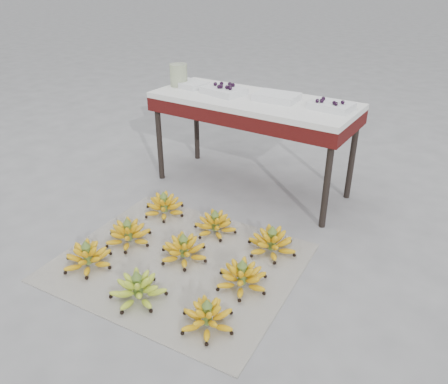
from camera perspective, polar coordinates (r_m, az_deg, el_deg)
The scene contains 17 objects.
ground at distance 2.48m, azimuth -7.34°, elevation -8.40°, with size 60.00×60.00×0.00m, color slate.
newspaper_mat at distance 2.43m, azimuth -5.87°, elevation -9.08°, with size 1.25×1.05×0.01m, color silver.
bunch_front_left at distance 2.47m, azimuth -17.39°, elevation -8.13°, with size 0.32×0.32×0.16m.
bunch_front_center at distance 2.19m, azimuth -11.18°, elevation -12.31°, with size 0.33×0.33×0.17m.
bunch_front_right at distance 2.02m, azimuth -2.19°, elevation -15.99°, with size 0.25×0.25×0.15m.
bunch_mid_left at distance 2.60m, azimuth -12.38°, elevation -5.37°, with size 0.27×0.27×0.16m.
bunch_mid_center at distance 2.42m, azimuth -5.28°, elevation -7.51°, with size 0.28×0.28×0.16m.
bunch_mid_right at distance 2.22m, azimuth 2.38°, elevation -11.02°, with size 0.34×0.34×0.16m.
bunch_back_left at distance 2.85m, azimuth -7.81°, elevation -1.84°, with size 0.31×0.31×0.16m.
bunch_back_center at distance 2.64m, azimuth -1.17°, elevation -4.25°, with size 0.27×0.27×0.16m.
bunch_back_right at distance 2.48m, azimuth 6.26°, elevation -6.59°, with size 0.28×0.28×0.17m.
vendor_table at distance 2.99m, azimuth 3.76°, elevation 10.77°, with size 1.38×0.55×0.66m.
tray_far_left at distance 3.26m, azimuth -4.44°, elevation 13.85°, with size 0.26×0.21×0.04m.
tray_left at distance 3.06m, azimuth -0.03°, elevation 13.15°, with size 0.31×0.25×0.07m.
tray_right at distance 2.93m, azimuth 6.87°, elevation 12.24°, with size 0.29×0.22×0.04m.
tray_far_right at distance 2.79m, azimuth 13.82°, elevation 10.90°, with size 0.26×0.20×0.06m.
glass_jar at distance 3.28m, azimuth -5.95°, elevation 14.95°, with size 0.13×0.13×0.16m, color #DEEDBC.
Camera 1 is at (1.35, -1.50, 1.45)m, focal length 35.00 mm.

